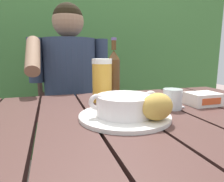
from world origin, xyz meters
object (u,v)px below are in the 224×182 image
object	(u,v)px
bread_roll	(157,107)
table_knife	(158,107)
chair_near_diner	(70,119)
beer_bottle	(114,73)
soup_bowl	(125,104)
butter_tub	(203,99)
serving_plate	(125,116)
beer_glass	(102,80)
person_eating	(71,90)
water_glass_small	(172,99)

from	to	relation	value
bread_roll	table_knife	bearing A→B (deg)	58.74
chair_near_diner	beer_bottle	bearing A→B (deg)	-74.74
table_knife	chair_near_diner	bearing A→B (deg)	108.08
soup_bowl	butter_tub	size ratio (longest dim) A/B	1.88
chair_near_diner	soup_bowl	xyz separation A→B (m)	(0.10, -0.88, 0.31)
serving_plate	beer_glass	xyz separation A→B (m)	(-0.01, 0.24, 0.09)
person_eating	butter_tub	size ratio (longest dim) A/B	10.31
bread_roll	butter_tub	bearing A→B (deg)	26.47
beer_glass	butter_tub	xyz separation A→B (m)	(0.37, -0.18, -0.07)
person_eating	water_glass_small	distance (m)	0.70
beer_bottle	butter_tub	world-z (taller)	beer_bottle
chair_near_diner	beer_bottle	size ratio (longest dim) A/B	3.60
bread_roll	table_knife	world-z (taller)	bread_roll
beer_bottle	water_glass_small	xyz separation A→B (m)	(0.15, -0.25, -0.08)
chair_near_diner	soup_bowl	size ratio (longest dim) A/B	4.28
butter_tub	serving_plate	bearing A→B (deg)	-170.00
bread_roll	serving_plate	bearing A→B (deg)	130.60
chair_near_diner	person_eating	xyz separation A→B (m)	(-0.00, -0.20, 0.25)
butter_tub	person_eating	bearing A→B (deg)	126.52
butter_tub	beer_bottle	bearing A→B (deg)	141.29
water_glass_small	bread_roll	bearing A→B (deg)	-136.77
person_eating	butter_tub	bearing A→B (deg)	-53.48
chair_near_diner	serving_plate	distance (m)	0.92
person_eating	beer_glass	world-z (taller)	person_eating
serving_plate	table_knife	size ratio (longest dim) A/B	1.81
person_eating	table_knife	bearing A→B (deg)	-66.34
soup_bowl	water_glass_small	bearing A→B (deg)	13.47
person_eating	water_glass_small	xyz separation A→B (m)	(0.31, -0.63, 0.05)
beer_glass	table_knife	size ratio (longest dim) A/B	1.13
water_glass_small	table_knife	size ratio (longest dim) A/B	0.46
beer_glass	table_knife	xyz separation A→B (m)	(0.18, -0.16, -0.09)
person_eating	table_knife	distance (m)	0.66
table_knife	water_glass_small	bearing A→B (deg)	-31.83
beer_bottle	butter_tub	size ratio (longest dim) A/B	2.23
soup_bowl	butter_tub	distance (m)	0.36
chair_near_diner	table_knife	world-z (taller)	chair_near_diner
table_knife	butter_tub	bearing A→B (deg)	-4.03
bread_roll	water_glass_small	size ratio (longest dim) A/B	1.58
soup_bowl	beer_bottle	distance (m)	0.31
person_eating	soup_bowl	distance (m)	0.69
bread_roll	beer_glass	size ratio (longest dim) A/B	0.65
serving_plate	butter_tub	world-z (taller)	butter_tub
serving_plate	beer_bottle	world-z (taller)	beer_bottle
beer_bottle	person_eating	bearing A→B (deg)	112.91
person_eating	beer_bottle	size ratio (longest dim) A/B	4.62
person_eating	bread_roll	distance (m)	0.78
table_knife	serving_plate	bearing A→B (deg)	-155.03
soup_bowl	table_knife	size ratio (longest dim) A/B	1.43
person_eating	butter_tub	world-z (taller)	person_eating
soup_bowl	beer_glass	size ratio (longest dim) A/B	1.26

